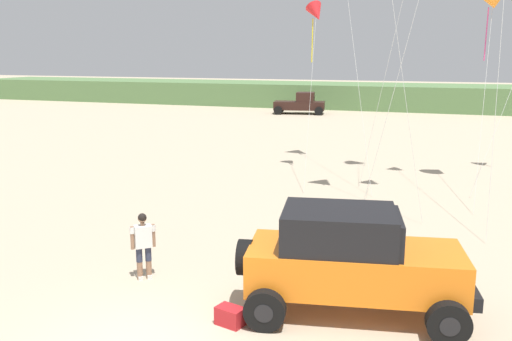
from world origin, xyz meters
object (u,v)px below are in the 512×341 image
cooler_box (230,316)px  kite_red_delta (316,14)px  jeep (351,259)px  distant_pickup (301,104)px  person_watching (143,242)px

cooler_box → kite_red_delta: kite_red_delta is taller
jeep → distant_pickup: size_ratio=1.03×
jeep → cooler_box: 2.77m
jeep → cooler_box: bearing=-148.3°
person_watching → cooler_box: (2.86, -1.49, -0.75)m
jeep → cooler_box: size_ratio=8.94×
distant_pickup → kite_red_delta: 26.90m
jeep → distant_pickup: 40.35m
person_watching → kite_red_delta: kite_red_delta is taller
cooler_box → distant_pickup: (-9.19, 40.06, 0.75)m
jeep → person_watching: bearing=178.4°
cooler_box → kite_red_delta: (-1.92, 14.91, 6.94)m
jeep → kite_red_delta: kite_red_delta is taller
person_watching → distant_pickup: 39.08m
jeep → cooler_box: jeep is taller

